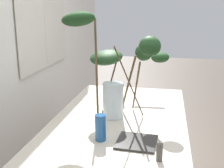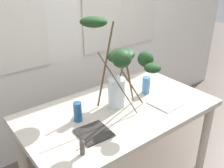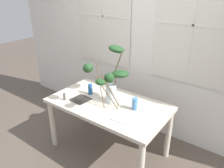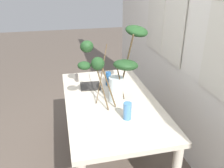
% 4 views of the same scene
% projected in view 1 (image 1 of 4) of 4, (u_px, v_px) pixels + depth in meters
% --- Properties ---
extents(dining_table, '(1.53, 0.86, 0.76)m').
position_uv_depth(dining_table, '(120.00, 132.00, 1.95)').
color(dining_table, beige).
rests_on(dining_table, ground).
extents(vase_with_branches, '(0.50, 0.70, 0.71)m').
position_uv_depth(vase_with_branches, '(113.00, 64.00, 1.86)').
color(vase_with_branches, silver).
rests_on(vase_with_branches, dining_table).
extents(drinking_glass_blue_left, '(0.06, 0.06, 0.15)m').
position_uv_depth(drinking_glass_blue_left, '(100.00, 128.00, 1.59)').
color(drinking_glass_blue_left, '#235693').
rests_on(drinking_glass_blue_left, dining_table).
extents(drinking_glass_blue_right, '(0.07, 0.07, 0.15)m').
position_uv_depth(drinking_glass_blue_right, '(119.00, 92.00, 2.25)').
color(drinking_glass_blue_right, '#4C84BC').
rests_on(drinking_glass_blue_right, dining_table).
extents(plate_square_left, '(0.22, 0.22, 0.01)m').
position_uv_depth(plate_square_left, '(137.00, 142.00, 1.57)').
color(plate_square_left, '#2D2B28').
rests_on(plate_square_left, dining_table).
extents(plate_square_right, '(0.24, 0.24, 0.01)m').
position_uv_depth(plate_square_right, '(150.00, 103.00, 2.22)').
color(plate_square_right, white).
rests_on(plate_square_right, dining_table).
extents(pillar_candle, '(0.03, 0.03, 0.10)m').
position_uv_depth(pillar_candle, '(159.00, 152.00, 1.38)').
color(pillar_candle, '#514C47').
rests_on(pillar_candle, dining_table).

